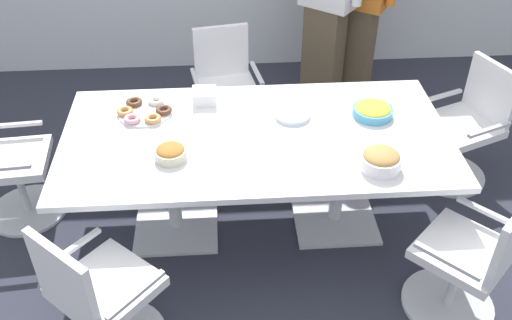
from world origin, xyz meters
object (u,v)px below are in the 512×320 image
(office_chair_0, at_px, (465,130))
(office_chair_1, at_px, (226,93))
(snack_bowl_cookies, at_px, (381,159))
(conference_table, at_px, (256,151))
(office_chair_2, at_px, (6,167))
(plate_stack, at_px, (292,115))
(napkin_pile, at_px, (204,96))
(office_chair_3, at_px, (100,300))
(snack_bowl_chips_yellow, at_px, (373,110))
(snack_bowl_pretzels, at_px, (171,152))
(office_chair_4, at_px, (470,263))
(donut_platter, at_px, (144,111))

(office_chair_0, relative_size, office_chair_1, 1.00)
(office_chair_0, height_order, snack_bowl_cookies, office_chair_0)
(conference_table, distance_m, snack_bowl_cookies, 0.80)
(office_chair_2, bearing_deg, snack_bowl_cookies, 70.89)
(office_chair_1, distance_m, plate_stack, 1.07)
(snack_bowl_cookies, bearing_deg, napkin_pile, 141.87)
(office_chair_3, xyz_separation_m, snack_bowl_chips_yellow, (1.64, 1.11, 0.38))
(office_chair_0, distance_m, snack_bowl_pretzels, 2.21)
(office_chair_2, xyz_separation_m, office_chair_3, (0.79, -1.17, 0.00))
(snack_bowl_chips_yellow, xyz_separation_m, napkin_pile, (-1.08, 0.24, 0.00))
(snack_bowl_chips_yellow, bearing_deg, office_chair_1, 134.99)
(office_chair_2, relative_size, office_chair_4, 1.00)
(office_chair_4, bearing_deg, snack_bowl_chips_yellow, 66.10)
(office_chair_3, xyz_separation_m, plate_stack, (1.12, 1.13, 0.36))
(conference_table, height_order, snack_bowl_pretzels, snack_bowl_pretzels)
(office_chair_0, bearing_deg, office_chair_4, 139.25)
(office_chair_0, relative_size, donut_platter, 2.53)
(napkin_pile, bearing_deg, office_chair_2, -172.18)
(office_chair_4, xyz_separation_m, plate_stack, (-0.88, 1.01, 0.36))
(office_chair_1, height_order, snack_bowl_pretzels, office_chair_1)
(office_chair_0, relative_size, office_chair_4, 1.00)
(conference_table, height_order, snack_bowl_cookies, snack_bowl_cookies)
(conference_table, bearing_deg, napkin_pile, 127.99)
(plate_stack, height_order, napkin_pile, napkin_pile)
(office_chair_4, bearing_deg, napkin_pile, 95.49)
(donut_platter, bearing_deg, office_chair_0, 3.86)
(office_chair_2, distance_m, donut_platter, 1.03)
(office_chair_1, xyz_separation_m, donut_platter, (-0.54, -0.81, 0.36))
(office_chair_2, distance_m, napkin_pile, 1.41)
(office_chair_3, bearing_deg, snack_bowl_pretzels, 105.61)
(office_chair_3, distance_m, snack_bowl_pretzels, 0.90)
(office_chair_2, distance_m, snack_bowl_cookies, 2.46)
(conference_table, height_order, office_chair_0, office_chair_0)
(office_chair_4, distance_m, snack_bowl_pretzels, 1.80)
(office_chair_1, height_order, plate_stack, office_chair_1)
(office_chair_1, bearing_deg, conference_table, 88.96)
(donut_platter, bearing_deg, office_chair_2, -176.24)
(snack_bowl_pretzels, bearing_deg, napkin_pile, 72.66)
(office_chair_1, bearing_deg, snack_bowl_cookies, 110.24)
(office_chair_0, height_order, plate_stack, office_chair_0)
(snack_bowl_cookies, xyz_separation_m, snack_bowl_chips_yellow, (0.08, 0.54, -0.02))
(conference_table, xyz_separation_m, office_chair_2, (-1.66, 0.22, -0.22))
(snack_bowl_cookies, bearing_deg, office_chair_4, -44.91)
(office_chair_3, height_order, office_chair_4, same)
(office_chair_4, bearing_deg, plate_stack, 87.15)
(snack_bowl_cookies, distance_m, plate_stack, 0.71)
(plate_stack, bearing_deg, napkin_pile, 158.22)
(office_chair_0, xyz_separation_m, office_chair_3, (-2.44, -1.38, 0.00))
(donut_platter, bearing_deg, snack_bowl_cookies, -25.53)
(snack_bowl_chips_yellow, bearing_deg, office_chair_4, -69.78)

